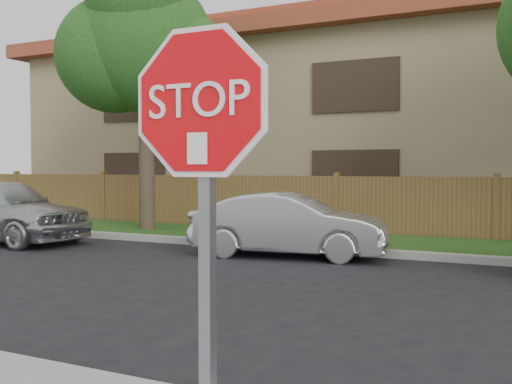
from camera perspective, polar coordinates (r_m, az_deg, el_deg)
The scene contains 7 objects.
far_curb at distance 12.28m, azimuth 20.64°, elevation -6.05°, with size 70.00×0.30×0.15m, color gray.
grass_strip at distance 13.91m, azimuth 21.34°, elevation -5.15°, with size 70.00×3.00×0.12m, color #1E4714.
fence at distance 15.42m, azimuth 21.91°, elevation -1.67°, with size 70.00×0.12×1.60m, color brown.
tree_left at distance 17.26m, azimuth -10.67°, elevation 13.63°, with size 4.80×3.90×7.78m.
stop_sign at distance 2.89m, azimuth -5.15°, elevation 2.14°, with size 1.01×0.13×2.55m.
sedan_far_left at distance 15.92m, azimuth -23.15°, elevation -1.55°, with size 1.90×4.72×1.61m, color #B2B2B6.
sedan_left at distance 12.29m, azimuth 3.22°, elevation -3.15°, with size 1.39×3.99×1.31m, color #B1B1B6.
Camera 1 is at (1.21, -3.94, 1.84)m, focal length 42.00 mm.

